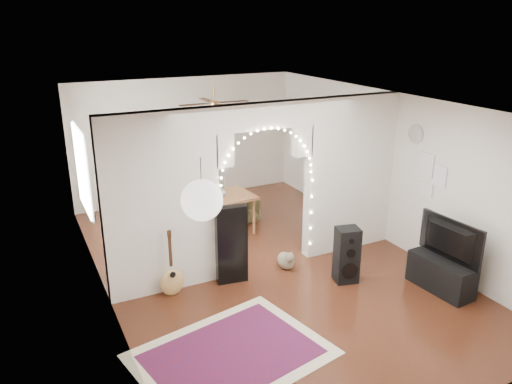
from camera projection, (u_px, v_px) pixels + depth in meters
name	position (u px, v px, depth m)	size (l,w,h in m)	color
floor	(263.00, 265.00, 8.28)	(7.50, 7.50, 0.00)	black
ceiling	(264.00, 102.00, 7.39)	(5.00, 7.50, 0.02)	white
wall_back	(186.00, 139.00, 11.00)	(5.00, 0.02, 2.70)	silver
wall_front	(447.00, 304.00, 4.66)	(5.00, 0.02, 2.70)	silver
wall_left	(101.00, 215.00, 6.78)	(0.02, 7.50, 2.70)	silver
wall_right	(388.00, 168.00, 8.88)	(0.02, 7.50, 2.70)	silver
divider_wall	(264.00, 184.00, 7.81)	(5.00, 0.20, 2.70)	silver
fairy_lights	(268.00, 178.00, 7.66)	(1.64, 0.04, 1.60)	#FFEABF
window	(82.00, 170.00, 8.27)	(0.04, 1.20, 1.40)	white
wall_clock	(416.00, 134.00, 8.12)	(0.31, 0.31, 0.03)	white
picture_frames	(430.00, 175.00, 7.98)	(0.02, 0.50, 0.70)	white
paper_lantern	(202.00, 200.00, 4.71)	(0.40, 0.40, 0.40)	white
ceiling_fan	(214.00, 103.00, 9.18)	(1.10, 1.10, 0.30)	#B47F3C
area_rug	(232.00, 354.00, 6.07)	(2.23, 1.68, 0.02)	maroon
guitar_case	(232.00, 245.00, 7.58)	(0.47, 0.16, 1.24)	black
acoustic_guitar	(172.00, 272.00, 7.25)	(0.37, 0.19, 0.88)	tan
tabby_cat	(286.00, 260.00, 8.12)	(0.29, 0.57, 0.37)	brown
floor_speaker	(347.00, 255.00, 7.65)	(0.41, 0.37, 0.89)	black
media_console	(441.00, 275.00, 7.46)	(0.40, 1.00, 0.50)	black
tv	(446.00, 241.00, 7.27)	(1.07, 0.14, 0.62)	black
bookcase	(161.00, 174.00, 10.71)	(1.38, 0.35, 1.42)	#CAB992
dining_table	(221.00, 200.00, 9.26)	(1.27, 0.91, 0.76)	brown
flower_vase	(221.00, 192.00, 9.20)	(0.18, 0.18, 0.19)	silver
dining_chair_left	(182.00, 213.00, 9.78)	(0.58, 0.60, 0.54)	brown
dining_chair_right	(243.00, 210.00, 9.97)	(0.52, 0.53, 0.49)	brown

